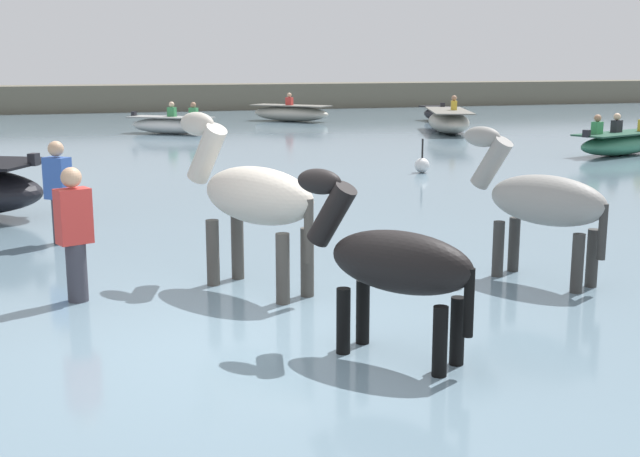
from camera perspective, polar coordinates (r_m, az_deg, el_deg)
name	(u,v)px	position (r m, az deg, el deg)	size (l,w,h in m)	color
ground_plane	(256,375)	(7.16, -4.47, -10.05)	(120.00, 120.00, 0.00)	#666051
water_surface	(134,188)	(16.73, -12.78, 2.72)	(90.00, 90.00, 0.29)	slate
horse_lead_grey	(541,204)	(9.08, 15.03, 1.66)	(1.08, 1.70, 1.91)	gray
horse_trailing_black	(393,266)	(6.50, 5.06, -2.62)	(1.20, 1.47, 1.77)	black
horse_flank_pinto	(252,200)	(8.43, -4.70, 2.01)	(1.26, 1.83, 2.09)	beige
boat_distant_east	(620,143)	(22.17, 20.05, 5.58)	(3.15, 1.88, 1.04)	#337556
boat_mid_outer	(448,121)	(27.78, 8.89, 7.35)	(2.63, 4.28, 1.22)	#B2AD9E
boat_mid_channel	(171,125)	(27.40, -10.26, 7.08)	(2.84, 2.51, 1.03)	silver
boat_near_port	(291,113)	(32.61, -2.03, 8.00)	(3.04, 3.13, 1.11)	#B2AD9E
boat_distant_west	(441,114)	(32.75, 8.37, 7.83)	(1.09, 2.57, 0.71)	black
person_spectator_far	(75,244)	(8.39, -16.59, -1.07)	(0.37, 0.30, 1.63)	#383842
person_wading_close	(59,200)	(11.14, -17.62, 1.90)	(0.37, 0.36, 1.63)	#383842
channel_buoy	(422,165)	(17.64, 7.08, 4.39)	(0.31, 0.31, 0.72)	silver
far_shoreline	(80,102)	(40.26, -16.27, 8.43)	(80.00, 2.40, 1.51)	#605B4C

